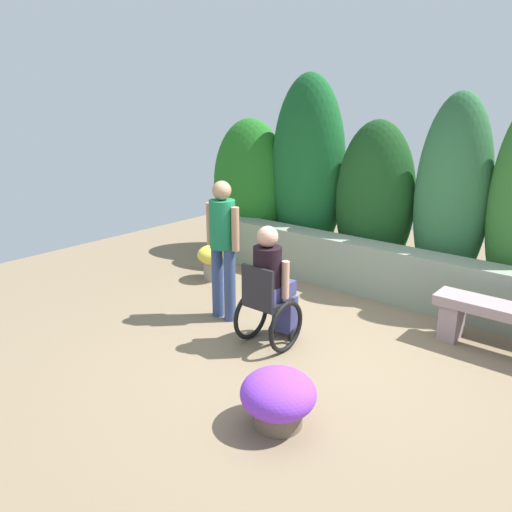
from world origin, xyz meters
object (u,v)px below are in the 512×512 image
object	(u,v)px
stone_bench	(505,322)
flower_pot_purple_near	(213,259)
person_standing_companion	(223,241)
flower_pot_terracotta_by_wall	(278,397)
person_in_wheelchair	(270,290)

from	to	relation	value
stone_bench	flower_pot_purple_near	bearing A→B (deg)	-168.70
person_standing_companion	flower_pot_terracotta_by_wall	world-z (taller)	person_standing_companion
person_in_wheelchair	flower_pot_terracotta_by_wall	distance (m)	1.48
stone_bench	person_in_wheelchair	distance (m)	2.45
stone_bench	flower_pot_terracotta_by_wall	xyz separation A→B (m)	(-1.07, -2.47, -0.10)
flower_pot_purple_near	flower_pot_terracotta_by_wall	bearing A→B (deg)	-37.18
person_in_wheelchair	person_standing_companion	bearing A→B (deg)	170.67
stone_bench	person_standing_companion	xyz separation A→B (m)	(-2.85, -1.21, 0.62)
stone_bench	person_standing_companion	world-z (taller)	person_standing_companion
person_standing_companion	person_in_wheelchair	bearing A→B (deg)	-4.13
flower_pot_purple_near	person_in_wheelchair	bearing A→B (deg)	-29.36
person_standing_companion	flower_pot_terracotta_by_wall	bearing A→B (deg)	-27.69
flower_pot_terracotta_by_wall	person_standing_companion	bearing A→B (deg)	144.82
stone_bench	person_in_wheelchair	bearing A→B (deg)	-138.61
person_standing_companion	flower_pot_purple_near	size ratio (longest dim) A/B	3.21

